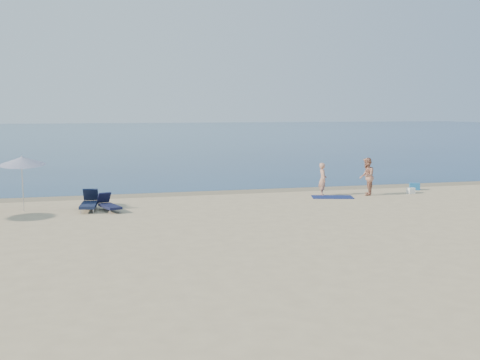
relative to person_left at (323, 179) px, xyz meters
name	(u,v)px	position (x,y,z in m)	size (l,w,h in m)	color
sea	(125,133)	(-2.73, 82.98, -0.78)	(240.00, 160.00, 0.01)	navy
wet_sand_strip	(254,191)	(-2.73, 2.38, -0.79)	(240.00, 1.60, 0.00)	#847254
person_left	(323,179)	(0.00, 0.00, 0.00)	(0.57, 0.38, 1.57)	tan
person_right	(367,177)	(2.08, -0.48, 0.12)	(0.88, 0.69, 1.81)	tan
beach_towel	(332,197)	(0.20, -0.72, -0.77)	(1.90, 1.05, 0.03)	#0F194D
white_bag	(411,191)	(4.46, -0.54, -0.65)	(0.33, 0.28, 0.28)	white
blue_cooler	(414,186)	(5.37, 0.62, -0.61)	(0.50, 0.36, 0.36)	#1D5F9D
umbrella_near	(22,161)	(-13.50, -0.93, 1.26)	(1.91, 1.93, 2.35)	silver
lounger_left	(89,203)	(-10.93, -1.43, -0.49)	(0.84, 1.93, 0.82)	#131B36
lounger_right	(109,205)	(-10.16, -1.84, -0.53)	(0.96, 1.69, 0.71)	#121534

